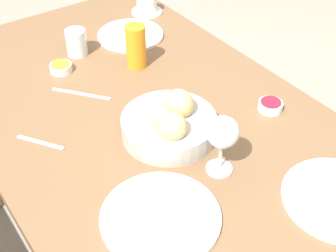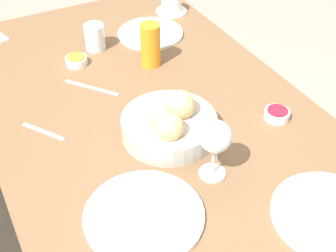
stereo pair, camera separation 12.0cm
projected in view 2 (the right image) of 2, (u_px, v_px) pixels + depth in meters
dining_table at (161, 150)px, 1.31m from camera, size 1.58×0.86×0.78m
bread_basket at (169, 124)px, 1.19m from camera, size 0.25×0.25×0.12m
plate_near_left at (330, 216)px, 1.01m from camera, size 0.25×0.25×0.01m
plate_near_right at (150, 33)px, 1.62m from camera, size 0.23×0.23×0.01m
plate_far_center at (144, 215)px, 1.01m from camera, size 0.26×0.26×0.01m
juice_glass at (150, 45)px, 1.44m from camera, size 0.06×0.06×0.14m
water_tumbler at (95, 37)px, 1.53m from camera, size 0.07×0.07×0.09m
wine_glass at (215, 138)px, 1.04m from camera, size 0.08×0.08×0.16m
coffee_cup at (171, 4)px, 1.74m from camera, size 0.12×0.12×0.07m
jam_bowl_berry at (277, 114)px, 1.26m from camera, size 0.07×0.07×0.03m
jam_bowl_honey at (76, 60)px, 1.47m from camera, size 0.07×0.07×0.03m
knife_silver at (91, 88)px, 1.38m from camera, size 0.15×0.12×0.00m
spoon_coffee at (43, 132)px, 1.22m from camera, size 0.12×0.09×0.00m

